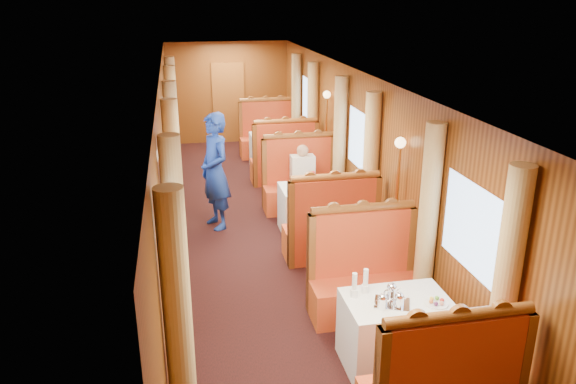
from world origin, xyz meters
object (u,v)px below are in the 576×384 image
object	(u,v)px
rose_vase_far	(274,126)
tea_tray	(392,303)
teapot_left	(382,303)
teapot_right	(399,302)
banquette_near_aft	(364,281)
steward	(215,171)
table_mid	(314,209)
banquette_far_aft	(268,138)
rose_vase_mid	(313,176)
table_near	(396,332)
table_far	(275,151)
fruit_plate	(436,302)
banquette_mid_fwd	(331,231)
passenger	(303,172)
teapot_back	(391,293)
banquette_mid_aft	(300,186)
banquette_far_fwd	(284,162)

from	to	relation	value
rose_vase_far	tea_tray	bearing A→B (deg)	-90.52
teapot_left	teapot_right	size ratio (longest dim) A/B	0.97
banquette_near_aft	steward	distance (m)	3.38
banquette_near_aft	rose_vase_far	world-z (taller)	banquette_near_aft
table_mid	banquette_far_aft	world-z (taller)	banquette_far_aft
teapot_left	rose_vase_mid	bearing A→B (deg)	86.07
table_mid	rose_vase_mid	distance (m)	0.55
steward	banquette_near_aft	bearing A→B (deg)	5.88
rose_vase_far	banquette_near_aft	bearing A→B (deg)	-89.78
table_near	steward	xyz separation A→B (m)	(-1.50, 3.99, 0.57)
rose_vase_mid	tea_tray	bearing A→B (deg)	-91.09
table_mid	teapot_right	world-z (taller)	teapot_right
table_far	fruit_plate	size ratio (longest dim) A/B	4.59
table_mid	tea_tray	bearing A→B (deg)	-91.40
banquette_far_aft	steward	distance (m)	4.32
table_near	banquette_far_aft	bearing A→B (deg)	90.00
banquette_near_aft	teapot_right	bearing A→B (deg)	-92.60
banquette_mid_fwd	rose_vase_mid	bearing A→B (deg)	91.05
fruit_plate	passenger	xyz separation A→B (m)	(-0.34, 4.45, -0.03)
table_near	banquette_near_aft	distance (m)	1.02
rose_vase_mid	fruit_plate	bearing A→B (deg)	-84.43
steward	teapot_back	bearing A→B (deg)	-0.87
banquette_mid_aft	banquette_far_aft	world-z (taller)	same
table_mid	table_far	bearing A→B (deg)	90.00
table_near	fruit_plate	xyz separation A→B (m)	(0.34, -0.15, 0.39)
banquette_far_fwd	banquette_far_aft	xyz separation A→B (m)	(0.00, 2.03, 0.00)
teapot_right	table_near	bearing A→B (deg)	57.10
banquette_mid_aft	rose_vase_mid	world-z (taller)	banquette_mid_aft
table_mid	table_far	xyz separation A→B (m)	(0.00, 3.50, 0.00)
tea_tray	table_far	bearing A→B (deg)	89.29
banquette_far_fwd	banquette_far_aft	world-z (taller)	same
table_far	rose_vase_mid	world-z (taller)	rose_vase_mid
table_far	steward	world-z (taller)	steward
rose_vase_far	table_mid	bearing A→B (deg)	-89.63
table_far	steward	xyz separation A→B (m)	(-1.50, -3.01, 0.57)
table_far	banquette_far_fwd	world-z (taller)	banquette_far_fwd
banquette_far_aft	tea_tray	distance (m)	8.08
fruit_plate	rose_vase_far	world-z (taller)	rose_vase_far
teapot_left	banquette_far_aft	bearing A→B (deg)	87.64
table_far	rose_vase_far	distance (m)	0.55
rose_vase_far	passenger	size ratio (longest dim) A/B	0.47
fruit_plate	rose_vase_mid	xyz separation A→B (m)	(-0.36, 3.67, 0.16)
table_near	table_far	bearing A→B (deg)	90.00
table_mid	rose_vase_far	distance (m)	3.56
banquette_mid_fwd	passenger	distance (m)	1.84
banquette_far_aft	teapot_back	size ratio (longest dim) A/B	8.20
banquette_mid_fwd	table_far	xyz separation A→B (m)	(0.00, 4.51, -0.05)
banquette_far_aft	teapot_left	distance (m)	8.15
teapot_back	teapot_left	bearing A→B (deg)	-143.19
table_mid	banquette_mid_fwd	xyz separation A→B (m)	(0.00, -1.01, 0.05)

